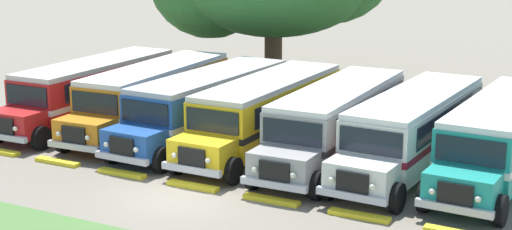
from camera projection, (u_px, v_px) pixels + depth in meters
The scene contains 13 objects.
ground_plane at pixel (177, 197), 25.98m from camera, with size 220.00×220.00×0.00m, color slate.
parked_bus_slot_0 at pixel (94, 88), 35.86m from camera, with size 2.70×10.84×2.82m.
parked_bus_slot_1 at pixel (154, 94), 34.60m from camera, with size 3.05×10.89×2.82m.
parked_bus_slot_2 at pixel (208, 103), 32.85m from camera, with size 3.08×10.89×2.82m.
parked_bus_slot_3 at pixel (267, 110), 31.61m from camera, with size 2.78×10.85×2.82m.
parked_bus_slot_4 at pixel (337, 119), 30.10m from camera, with size 2.81×10.85×2.82m.
parked_bus_slot_5 at pixel (414, 127), 28.84m from camera, with size 3.15×10.90×2.82m.
parked_bus_slot_6 at pixel (501, 135), 27.77m from camera, with size 3.12×10.90×2.82m.
curb_wheelstop_1 at pixel (58, 162), 29.62m from camera, with size 2.00×0.36×0.15m, color yellow.
curb_wheelstop_2 at pixel (122, 173), 28.24m from camera, with size 2.00×0.36×0.15m, color yellow.
curb_wheelstop_3 at pixel (193, 186), 26.85m from camera, with size 2.00×0.36×0.15m, color yellow.
curb_wheelstop_4 at pixel (271, 200), 25.47m from camera, with size 2.00×0.36×0.15m, color yellow.
curb_wheelstop_5 at pixel (359, 216), 24.08m from camera, with size 2.00×0.36×0.15m, color yellow.
Camera 1 is at (13.76, -20.54, 8.87)m, focal length 53.78 mm.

